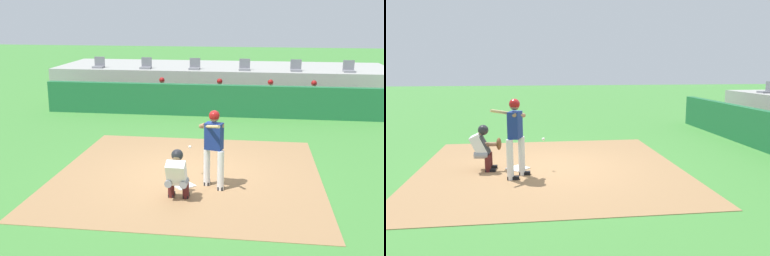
{
  "view_description": "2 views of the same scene",
  "coord_description": "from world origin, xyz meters",
  "views": [
    {
      "loc": [
        1.57,
        -10.65,
        3.95
      ],
      "look_at": [
        0.0,
        0.7,
        1.0
      ],
      "focal_mm": 43.34,
      "sensor_mm": 36.0,
      "label": 1
    },
    {
      "loc": [
        8.9,
        -0.45,
        2.51
      ],
      "look_at": [
        0.0,
        0.7,
        1.0
      ],
      "focal_mm": 34.42,
      "sensor_mm": 36.0,
      "label": 2
    }
  ],
  "objects": [
    {
      "name": "ground_plane",
      "position": [
        0.0,
        0.0,
        0.0
      ],
      "size": [
        80.0,
        80.0,
        0.0
      ],
      "primitive_type": "plane",
      "color": "#428438"
    },
    {
      "name": "catcher_crouched",
      "position": [
        -0.0,
        -1.58,
        0.61
      ],
      "size": [
        0.49,
        1.79,
        1.13
      ],
      "color": "gray",
      "rests_on": "ground"
    },
    {
      "name": "batter_at_plate",
      "position": [
        0.69,
        -0.8,
        1.04
      ],
      "size": [
        0.61,
        0.84,
        1.8
      ],
      "color": "silver",
      "rests_on": "ground"
    },
    {
      "name": "dugout_player_0",
      "position": [
        -2.16,
        7.34,
        0.67
      ],
      "size": [
        0.49,
        0.7,
        1.3
      ],
      "color": "#939399",
      "rests_on": "ground"
    },
    {
      "name": "home_plate",
      "position": [
        0.0,
        -0.8,
        0.02
      ],
      "size": [
        0.62,
        0.62,
        0.02
      ],
      "primitive_type": "cube",
      "rotation": [
        0.0,
        0.0,
        0.79
      ],
      "color": "white",
      "rests_on": "dirt_infield"
    },
    {
      "name": "stadium_seat_0",
      "position": [
        -5.42,
        9.38,
        1.53
      ],
      "size": [
        0.46,
        0.46,
        0.48
      ],
      "color": "slate",
      "rests_on": "stands_platform"
    },
    {
      "name": "dirt_infield",
      "position": [
        0.0,
        0.0,
        0.01
      ],
      "size": [
        6.4,
        6.4,
        0.01
      ],
      "primitive_type": "cube",
      "color": "#9E754C",
      "rests_on": "ground"
    }
  ]
}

